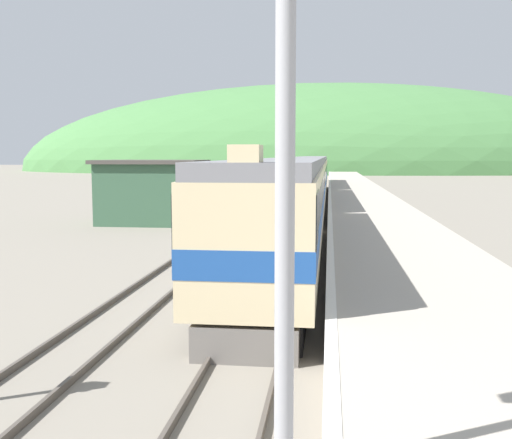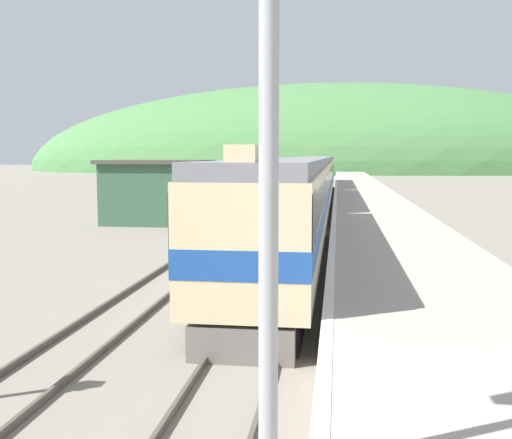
{
  "view_description": "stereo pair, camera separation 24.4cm",
  "coord_description": "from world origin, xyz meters",
  "px_view_note": "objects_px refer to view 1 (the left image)",
  "views": [
    {
      "loc": [
        1.7,
        -1.1,
        4.31
      ],
      "look_at": [
        -0.38,
        16.01,
        2.45
      ],
      "focal_mm": 42.0,
      "sensor_mm": 36.0,
      "label": 1
    },
    {
      "loc": [
        1.95,
        -1.07,
        4.31
      ],
      "look_at": [
        -0.38,
        16.01,
        2.45
      ],
      "focal_mm": 42.0,
      "sensor_mm": 36.0,
      "label": 2
    }
  ],
  "objects_px": {
    "carriage_third": "(314,173)",
    "signal_mast_main": "(286,18)",
    "express_train_lead_car": "(283,210)",
    "carriage_second": "(306,182)"
  },
  "relations": [
    {
      "from": "carriage_third",
      "to": "signal_mast_main",
      "type": "relative_size",
      "value": 2.77
    },
    {
      "from": "carriage_third",
      "to": "signal_mast_main",
      "type": "height_order",
      "value": "signal_mast_main"
    },
    {
      "from": "signal_mast_main",
      "to": "carriage_third",
      "type": "bearing_deg",
      "value": 91.16
    },
    {
      "from": "signal_mast_main",
      "to": "express_train_lead_car",
      "type": "bearing_deg",
      "value": 94.45
    },
    {
      "from": "express_train_lead_car",
      "to": "signal_mast_main",
      "type": "relative_size",
      "value": 2.63
    },
    {
      "from": "express_train_lead_car",
      "to": "carriage_third",
      "type": "height_order",
      "value": "express_train_lead_car"
    },
    {
      "from": "express_train_lead_car",
      "to": "carriage_second",
      "type": "relative_size",
      "value": 0.95
    },
    {
      "from": "carriage_third",
      "to": "express_train_lead_car",
      "type": "bearing_deg",
      "value": -90.0
    },
    {
      "from": "carriage_second",
      "to": "signal_mast_main",
      "type": "height_order",
      "value": "signal_mast_main"
    },
    {
      "from": "signal_mast_main",
      "to": "carriage_second",
      "type": "bearing_deg",
      "value": 91.85
    }
  ]
}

